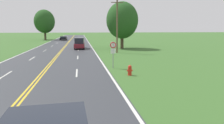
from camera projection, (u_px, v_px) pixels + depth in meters
The scene contains 7 objects.
fire_hydrant at pixel (130, 70), 15.39m from camera, with size 0.45×0.29×0.80m.
traffic_sign at pixel (113, 48), 17.90m from camera, with size 0.60×0.10×2.43m.
utility_pole_midground at pixel (117, 25), 29.36m from camera, with size 1.80×0.24×7.93m.
tree_behind_sign at pixel (122, 20), 36.00m from camera, with size 5.75×5.75×8.39m.
tree_right_cluster at pixel (44, 21), 65.22m from camera, with size 6.61×6.61×9.76m.
car_maroon_van_approaching at pixel (79, 43), 35.96m from camera, with size 1.94×4.87×1.99m.
car_black_hatchback_mid_near at pixel (64, 38), 62.76m from camera, with size 2.07×4.17×1.26m.
Camera 1 is at (3.06, 0.31, 3.55)m, focal length 32.00 mm.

